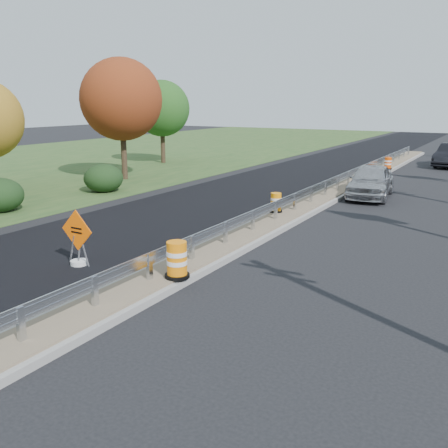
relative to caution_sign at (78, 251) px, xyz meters
The scene contains 13 objects.
ground 4.71m from the caution_sign, 50.49° to the left, with size 140.00×140.00×0.00m, color black.
grass_verge_near 25.05m from the caution_sign, 147.06° to the left, with size 30.00×120.00×0.03m, color #2B4D21.
milled_overlay 13.70m from the caution_sign, 95.94° to the left, with size 7.20×120.00×0.01m, color black.
median 12.00m from the caution_sign, 75.60° to the left, with size 1.60×55.00×0.23m.
guardrail 12.97m from the caution_sign, 76.70° to the left, with size 0.10×46.15×0.72m.
hedge_north 12.52m from the caution_sign, 129.81° to the left, with size 2.09×2.09×1.52m, color black.
tree_near_red 17.48m from the caution_sign, 126.34° to the left, with size 4.95×4.95×7.35m.
tree_near_back 25.52m from the caution_sign, 121.05° to the left, with size 4.29×4.29×6.37m.
caution_sign is the anchor object (origin of this frame).
barrel_median_near 3.54m from the caution_sign, ahead, with size 0.67×0.67×0.98m.
barrel_median_mid 9.10m from the caution_sign, 74.17° to the left, with size 0.55×0.55×0.81m.
barrel_median_far 25.31m from the caution_sign, 81.97° to the left, with size 0.56×0.56×0.82m.
car_silver 16.06m from the caution_sign, 72.66° to the left, with size 1.97×4.89×1.67m, color #ABABAF.
Camera 1 is at (7.89, -13.76, 4.79)m, focal length 40.00 mm.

